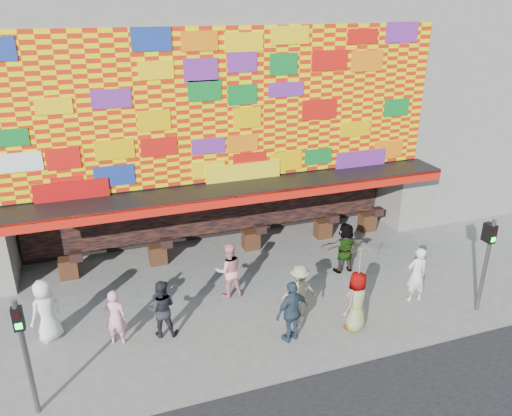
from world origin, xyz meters
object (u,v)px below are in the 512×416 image
(signal_right, at_px, (487,256))
(ped_g, at_px, (357,301))
(ped_b, at_px, (115,317))
(ped_a, at_px, (46,310))
(ped_c, at_px, (161,309))
(ped_h, at_px, (417,274))
(parasol, at_px, (360,262))
(ped_d, at_px, (299,290))
(ped_e, at_px, (292,311))
(signal_left, at_px, (24,345))
(ped_i, at_px, (229,270))
(ped_f, at_px, (345,248))

(signal_right, distance_m, ped_g, 4.11)
(ped_b, bearing_deg, ped_a, -2.55)
(ped_c, bearing_deg, ped_h, -172.85)
(signal_right, xyz_separation_m, parasol, (-3.98, 0.41, 0.28))
(ped_c, distance_m, parasol, 5.60)
(ped_c, relative_size, parasol, 0.93)
(ped_c, bearing_deg, ped_d, -171.39)
(ped_e, xyz_separation_m, parasol, (1.91, -0.13, 1.23))
(signal_left, height_order, ped_i, signal_left)
(ped_b, distance_m, ped_h, 8.99)
(signal_right, relative_size, ped_g, 1.66)
(ped_d, xyz_separation_m, ped_e, (-0.69, -1.07, 0.10))
(ped_i, bearing_deg, signal_left, 32.95)
(ped_b, bearing_deg, ped_c, -159.54)
(ped_c, height_order, ped_h, ped_h)
(ped_b, height_order, ped_d, ped_b)
(signal_right, height_order, ped_b, signal_right)
(ped_b, bearing_deg, ped_f, -147.03)
(ped_c, xyz_separation_m, ped_d, (4.00, -0.33, -0.04))
(signal_right, bearing_deg, ped_g, 174.16)
(ped_a, distance_m, ped_f, 9.52)
(ped_e, xyz_separation_m, ped_f, (3.19, 2.91, -0.02))
(ped_e, xyz_separation_m, ped_i, (-0.99, 2.73, -0.01))
(signal_right, relative_size, ped_f, 1.67)
(ped_f, relative_size, ped_i, 0.99)
(signal_right, height_order, ped_i, signal_right)
(ped_c, height_order, ped_e, ped_e)
(ped_h, bearing_deg, ped_i, -17.82)
(ped_c, xyz_separation_m, ped_e, (3.31, -1.40, 0.06))
(signal_right, relative_size, ped_c, 1.76)
(ped_g, bearing_deg, ped_f, -139.83)
(ped_h, xyz_separation_m, parasol, (-2.49, -0.69, 1.24))
(ped_a, bearing_deg, ped_d, 133.00)
(ped_c, bearing_deg, ped_g, 177.06)
(ped_d, xyz_separation_m, ped_i, (-1.68, 1.66, 0.10))
(ped_c, relative_size, ped_h, 0.94)
(ped_d, relative_size, ped_f, 0.90)
(ped_e, bearing_deg, signal_left, -13.01)
(ped_d, xyz_separation_m, ped_f, (2.50, 1.84, 0.09))
(signal_left, distance_m, ped_g, 8.48)
(ped_d, bearing_deg, ped_c, 2.46)
(signal_right, bearing_deg, ped_i, 154.67)
(ped_e, bearing_deg, signal_right, 157.14)
(ped_a, bearing_deg, parasol, 126.46)
(ped_g, bearing_deg, parasol, 180.00)
(signal_left, height_order, signal_right, same)
(ped_i, bearing_deg, ped_h, 160.56)
(ped_f, relative_size, ped_g, 0.99)
(ped_h, bearing_deg, ped_g, 19.55)
(signal_left, bearing_deg, ped_b, 45.08)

